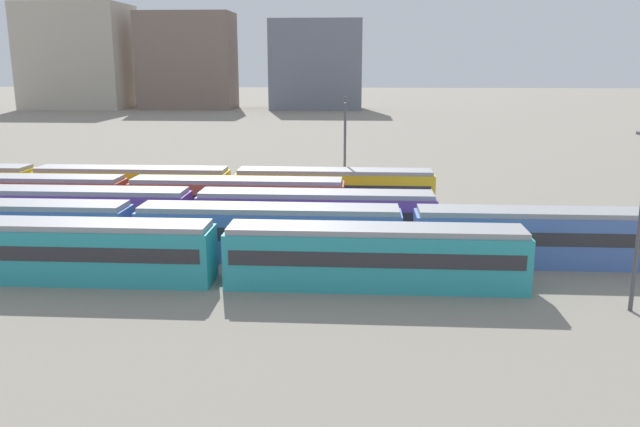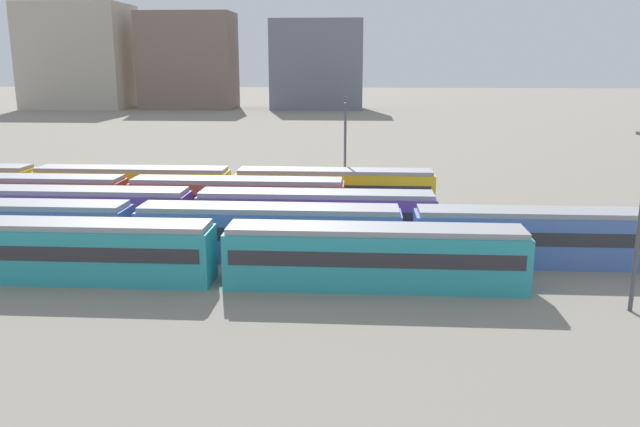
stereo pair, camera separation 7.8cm
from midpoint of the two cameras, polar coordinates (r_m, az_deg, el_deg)
name	(u,v)px [view 1 (the left image)]	position (r m, az deg, el deg)	size (l,w,h in m)	color
train_track_0	(69,250)	(42.96, -21.33, -3.06)	(55.80, 3.06, 3.75)	teal
train_track_1	(269,232)	(44.44, -4.55, -1.64)	(93.60, 3.06, 3.75)	#4C70BC
train_track_2	(75,212)	(53.86, -20.87, 0.16)	(55.80, 3.06, 3.75)	#6B429E
train_track_3	(21,197)	(61.55, -24.88, 1.34)	(55.80, 3.06, 3.75)	#BC4C38
train_track_4	(133,187)	(62.92, -16.21, 2.29)	(55.80, 3.06, 3.75)	yellow
catenary_pole_1	(345,145)	(61.30, 2.17, 6.05)	(0.24, 3.20, 10.16)	#4C4C51
distant_building_0	(78,57)	(205.05, -20.54, 12.83)	(29.03, 21.20, 29.45)	#B2A899
distant_building_1	(188,61)	(194.38, -11.61, 13.04)	(26.56, 14.85, 27.03)	#7A665B
distant_building_2	(316,65)	(188.23, -0.34, 12.98)	(25.92, 13.19, 24.88)	slate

